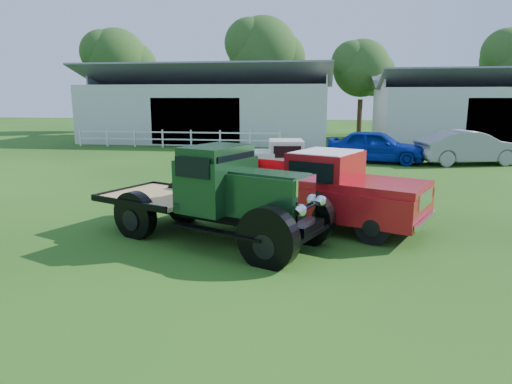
% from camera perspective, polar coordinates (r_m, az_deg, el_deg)
% --- Properties ---
extents(ground, '(120.00, 120.00, 0.00)m').
position_cam_1_polar(ground, '(10.51, -2.05, -6.91)').
color(ground, '#193D0F').
extents(shed_left, '(18.80, 10.20, 5.60)m').
position_cam_1_polar(shed_left, '(36.86, -5.54, 10.88)').
color(shed_left, '#AEAEAE').
rests_on(shed_left, ground).
extents(shed_right, '(16.80, 9.20, 5.20)m').
position_cam_1_polar(shed_right, '(38.76, 27.11, 9.41)').
color(shed_right, '#AEAEAE').
rests_on(shed_right, ground).
extents(fence_rail, '(14.20, 0.16, 1.20)m').
position_cam_1_polar(fence_rail, '(31.49, -9.87, 6.60)').
color(fence_rail, white).
rests_on(fence_rail, ground).
extents(tree_a, '(6.30, 6.30, 10.50)m').
position_cam_1_polar(tree_a, '(47.19, -16.92, 13.61)').
color(tree_a, '#1C3E10').
rests_on(tree_a, ground).
extents(tree_b, '(6.90, 6.90, 11.50)m').
position_cam_1_polar(tree_b, '(44.23, 0.86, 14.91)').
color(tree_b, '#1C3E10').
rests_on(tree_b, ground).
extents(tree_c, '(5.40, 5.40, 9.00)m').
position_cam_1_polar(tree_c, '(42.92, 12.99, 13.04)').
color(tree_c, '#1C3E10').
rests_on(tree_c, ground).
extents(vintage_flatbed, '(6.15, 4.35, 2.26)m').
position_cam_1_polar(vintage_flatbed, '(10.86, -5.37, -0.15)').
color(vintage_flatbed, '#173A1D').
rests_on(vintage_flatbed, ground).
extents(red_pickup, '(5.90, 4.21, 2.01)m').
position_cam_1_polar(red_pickup, '(12.22, 8.21, 0.53)').
color(red_pickup, '#A91218').
rests_on(red_pickup, ground).
extents(white_pickup, '(4.90, 2.46, 1.72)m').
position_cam_1_polar(white_pickup, '(17.69, 3.45, 3.63)').
color(white_pickup, silver).
rests_on(white_pickup, ground).
extents(misc_car_blue, '(5.30, 3.07, 1.70)m').
position_cam_1_polar(misc_car_blue, '(24.66, 14.79, 5.56)').
color(misc_car_blue, '#072497').
rests_on(misc_car_blue, ground).
extents(misc_car_grey, '(5.50, 3.08, 1.72)m').
position_cam_1_polar(misc_car_grey, '(25.57, 25.06, 5.07)').
color(misc_car_grey, gray).
rests_on(misc_car_grey, ground).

